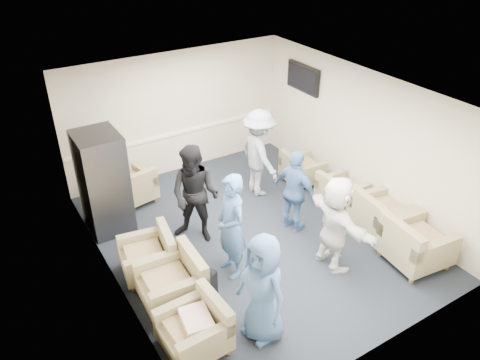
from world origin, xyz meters
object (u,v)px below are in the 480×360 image
person_mid_left (231,227)px  armchair_corner (132,188)px  armchair_left_near (197,329)px  vending_machine (104,182)px  armchair_right_midnear (378,215)px  person_mid_right (295,192)px  armchair_left_mid (175,283)px  armchair_left_far (151,256)px  person_front_left (263,289)px  person_back_right (259,153)px  person_back_left (195,195)px  armchair_right_far (300,170)px  person_front_right (335,224)px  armchair_right_near (413,245)px  armchair_right_midfar (340,193)px

person_mid_left → armchair_corner: bearing=-165.0°
armchair_left_near → vending_machine: (-0.12, 3.37, 0.62)m
armchair_left_near → armchair_right_midnear: 4.06m
person_mid_left → person_mid_right: bearing=107.8°
armchair_left_mid → armchair_left_far: bearing=-173.6°
armchair_left_far → armchair_right_midnear: 4.12m
person_front_left → person_back_right: (2.05, 3.16, 0.08)m
armchair_left_far → person_back_right: (2.86, 1.16, 0.59)m
armchair_corner → armchair_left_far: bearing=67.4°
armchair_corner → person_back_left: size_ratio=0.52×
armchair_right_far → person_front_left: person_front_left is taller
armchair_left_mid → person_mid_right: size_ratio=0.58×
person_mid_right → vending_machine: bearing=43.1°
person_mid_right → person_front_right: 1.15m
armchair_left_near → armchair_left_far: size_ratio=0.90×
armchair_left_near → armchair_right_far: bearing=123.3°
armchair_left_near → armchair_right_near: bearing=83.2°
armchair_right_midfar → person_back_right: person_back_right is taller
armchair_right_far → person_back_right: (-0.98, 0.14, 0.61)m
armchair_left_far → armchair_right_midnear: armchair_right_midnear is taller
armchair_right_midfar → armchair_corner: size_ratio=0.86×
person_front_right → armchair_left_mid: bearing=81.0°
armchair_right_midnear → person_front_left: bearing=112.8°
armchair_left_mid → armchair_right_midnear: size_ratio=0.92×
armchair_right_midfar → armchair_right_far: armchair_right_midfar is taller
person_back_right → person_back_left: bearing=115.9°
person_front_left → person_front_right: bearing=100.7°
armchair_left_near → armchair_left_far: 1.75m
armchair_right_far → person_mid_left: (-2.73, -1.69, 0.60)m
armchair_right_midnear → vending_machine: size_ratio=0.53×
armchair_right_midfar → person_back_left: bearing=75.5°
person_back_left → person_back_right: 1.95m
armchair_right_midfar → person_mid_right: person_mid_right is taller
armchair_right_far → person_back_left: person_back_left is taller
armchair_left_near → vending_machine: bearing=-179.9°
armchair_left_mid → armchair_right_near: armchair_right_near is taller
armchair_right_midfar → vending_machine: vending_machine is taller
armchair_corner → person_mid_right: person_mid_right is taller
armchair_corner → vending_machine: size_ratio=0.50×
armchair_left_far → person_mid_right: 2.76m
armchair_left_mid → person_back_right: (2.81, 1.96, 0.56)m
armchair_right_midnear → person_mid_right: 1.60m
armchair_left_near → armchair_corner: armchair_corner is taller
armchair_corner → person_mid_right: 3.31m
person_front_right → armchair_corner: bearing=34.9°
armchair_left_mid → person_mid_right: bearing=104.5°
person_mid_left → armchair_right_midfar: bearing=103.4°
armchair_right_midnear → armchair_right_midfar: armchair_right_midnear is taller
armchair_corner → vending_machine: 1.06m
person_front_right → armchair_right_midnear: bearing=-74.9°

